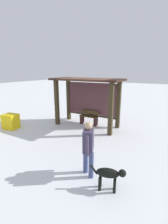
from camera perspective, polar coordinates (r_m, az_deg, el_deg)
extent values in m
plane|color=silver|center=(8.52, 0.93, -4.92)|extent=(60.00, 60.00, 0.00)
cube|color=#352C18|center=(8.58, -9.68, 3.24)|extent=(0.18, 0.18, 2.37)
cube|color=#352C18|center=(7.11, 9.54, 0.85)|extent=(0.18, 0.18, 2.37)
cube|color=#352C18|center=(9.43, -5.52, 4.43)|extent=(0.18, 0.18, 2.37)
cube|color=#352C18|center=(8.12, 12.20, 2.47)|extent=(0.18, 0.18, 2.37)
cube|color=#301D14|center=(8.03, 1.00, 11.57)|extent=(3.55, 1.63, 0.10)
cube|color=#553134|center=(8.64, 2.70, 4.77)|extent=(2.83, 0.08, 1.71)
cube|color=#352C18|center=(8.82, 2.57, -1.10)|extent=(2.83, 0.06, 0.08)
cube|color=#49351B|center=(8.59, 1.72, -1.54)|extent=(1.03, 0.35, 0.03)
cube|color=#49351B|center=(8.66, 2.21, -0.04)|extent=(0.98, 0.04, 0.20)
cube|color=#311A1B|center=(8.48, 4.20, -3.47)|extent=(0.12, 0.30, 0.44)
cube|color=#311A1B|center=(8.85, -0.68, -2.65)|extent=(0.12, 0.30, 0.44)
cube|color=#3E3851|center=(4.34, 1.61, -9.99)|extent=(0.40, 0.52, 0.60)
sphere|color=tan|center=(4.18, 1.65, -4.95)|extent=(0.21, 0.21, 0.21)
cylinder|color=#404D7C|center=(4.57, 2.56, -18.35)|extent=(0.18, 0.18, 0.76)
cylinder|color=#404D7C|center=(4.76, 0.58, -16.89)|extent=(0.18, 0.18, 0.76)
cylinder|color=#3E3851|center=(4.10, 1.12, -11.98)|extent=(0.12, 0.12, 0.54)
cylinder|color=#3E3851|center=(4.60, 2.04, -8.89)|extent=(0.12, 0.12, 0.54)
ellipsoid|color=black|center=(4.16, 8.47, -20.71)|extent=(0.60, 0.36, 0.24)
sphere|color=black|center=(4.13, 13.52, -20.49)|extent=(0.18, 0.18, 0.18)
cylinder|color=black|center=(4.17, 3.55, -19.83)|extent=(0.21, 0.10, 0.25)
cylinder|color=black|center=(4.28, 10.83, -24.65)|extent=(0.07, 0.07, 0.35)
cylinder|color=black|center=(4.39, 10.93, -23.55)|extent=(0.07, 0.07, 0.35)
cylinder|color=black|center=(4.30, 5.61, -24.22)|extent=(0.07, 0.07, 0.35)
cylinder|color=black|center=(4.41, 5.88, -23.14)|extent=(0.07, 0.07, 0.35)
cube|color=yellow|center=(8.86, -24.69, -3.04)|extent=(0.77, 0.65, 0.74)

